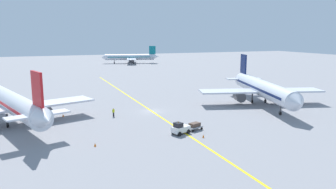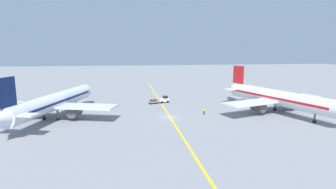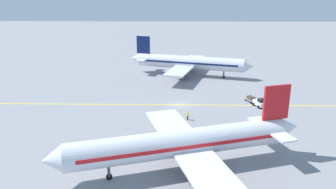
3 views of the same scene
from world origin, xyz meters
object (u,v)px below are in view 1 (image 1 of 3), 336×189
airplane_at_gate (14,104)px  traffic_cone_mid_apron (63,115)px  airplane_distant_taxiing (131,57)px  ground_crew_worker (113,112)px  airplane_adjacent_stand (262,88)px  baggage_tug_white (180,129)px  baggage_cart_trailing (195,126)px  traffic_cone_by_wingtip (95,145)px  traffic_cone_near_nose (203,136)px

airplane_at_gate → traffic_cone_mid_apron: bearing=17.0°
airplane_distant_taxiing → ground_crew_worker: airplane_distant_taxiing is taller
airplane_adjacent_stand → baggage_tug_white: size_ratio=10.48×
baggage_cart_trailing → traffic_cone_by_wingtip: (-16.80, -2.15, -0.49)m
ground_crew_worker → traffic_cone_mid_apron: (-9.14, 3.60, -0.63)m
ground_crew_worker → traffic_cone_near_nose: size_ratio=3.05×
baggage_tug_white → traffic_cone_near_nose: 4.05m
baggage_cart_trailing → baggage_tug_white: bearing=-160.1°
traffic_cone_by_wingtip → baggage_tug_white: bearing=4.3°
ground_crew_worker → traffic_cone_by_wingtip: bearing=-110.8°
airplane_adjacent_stand → airplane_distant_taxiing: airplane_adjacent_stand is taller
traffic_cone_mid_apron → traffic_cone_by_wingtip: same height
ground_crew_worker → traffic_cone_mid_apron: 9.84m
ground_crew_worker → baggage_tug_white: bearing=-63.5°
airplane_distant_taxiing → baggage_cart_trailing: 132.87m
airplane_adjacent_stand → traffic_cone_near_nose: size_ratio=63.50×
airplane_adjacent_stand → traffic_cone_by_wingtip: airplane_adjacent_stand is taller
traffic_cone_near_nose → traffic_cone_by_wingtip: same height
traffic_cone_near_nose → ground_crew_worker: bearing=118.9°
baggage_tug_white → traffic_cone_near_nose: baggage_tug_white is taller
airplane_at_gate → traffic_cone_near_nose: size_ratio=63.04×
airplane_at_gate → traffic_cone_by_wingtip: (11.34, -17.21, -3.43)m
ground_crew_worker → traffic_cone_near_nose: (10.08, -18.24, -0.63)m
airplane_adjacent_stand → airplane_distant_taxiing: 117.85m
traffic_cone_by_wingtip → ground_crew_worker: bearing=69.2°
airplane_at_gate → traffic_cone_near_nose: 33.83m
airplane_adjacent_stand → baggage_tug_white: airplane_adjacent_stand is taller
baggage_tug_white → traffic_cone_by_wingtip: bearing=-175.7°
airplane_adjacent_stand → airplane_distant_taxiing: bearing=89.5°
airplane_adjacent_stand → baggage_tug_white: 29.82m
airplane_distant_taxiing → traffic_cone_mid_apron: (-43.96, -113.01, -3.06)m
baggage_cart_trailing → traffic_cone_near_nose: size_ratio=5.31×
traffic_cone_mid_apron → traffic_cone_near_nose: bearing=-48.6°
baggage_cart_trailing → traffic_cone_by_wingtip: 16.94m
airplane_at_gate → ground_crew_worker: airplane_at_gate is taller
baggage_tug_white → ground_crew_worker: 16.91m
ground_crew_worker → airplane_distant_taxiing: bearing=73.4°
airplane_distant_taxiing → traffic_cone_mid_apron: airplane_distant_taxiing is taller
airplane_distant_taxiing → baggage_tug_white: (-27.27, -131.75, -2.44)m
airplane_distant_taxiing → ground_crew_worker: bearing=-106.6°
baggage_tug_white → airplane_at_gate: bearing=147.1°
airplane_distant_taxiing → baggage_tug_white: airplane_distant_taxiing is taller
traffic_cone_by_wingtip → airplane_at_gate: bearing=123.4°
airplane_distant_taxiing → traffic_cone_by_wingtip: size_ratio=57.23×
airplane_at_gate → baggage_cart_trailing: size_ratio=11.87×
baggage_tug_white → traffic_cone_by_wingtip: (-13.70, -1.02, -0.63)m
airplane_at_gate → airplane_adjacent_stand: (51.27, -2.29, 0.00)m
traffic_cone_near_nose → baggage_cart_trailing: bearing=82.3°
airplane_adjacent_stand → ground_crew_worker: size_ratio=20.79×
baggage_tug_white → ground_crew_worker: bearing=116.5°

